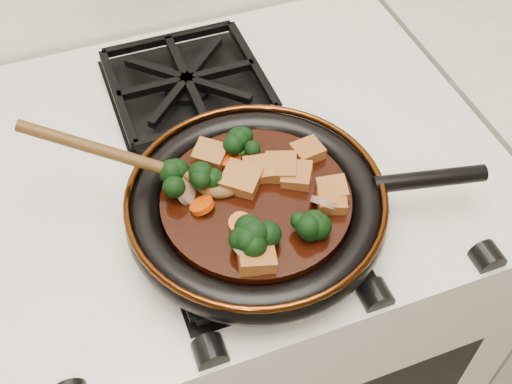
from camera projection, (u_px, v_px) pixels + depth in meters
name	position (u px, v px, depth m)	size (l,w,h in m)	color
stove	(228.00, 314.00, 1.23)	(0.76, 0.60, 0.90)	beige
burner_grate_front	(252.00, 224.00, 0.79)	(0.23, 0.23, 0.03)	black
burner_grate_back	(187.00, 84.00, 0.96)	(0.23, 0.23, 0.03)	black
skillet	(258.00, 206.00, 0.77)	(0.44, 0.32, 0.05)	black
braising_sauce	(256.00, 203.00, 0.77)	(0.23, 0.23, 0.02)	black
tofu_cube_0	(259.00, 170.00, 0.78)	(0.03, 0.04, 0.02)	brown
tofu_cube_1	(331.00, 201.00, 0.75)	(0.03, 0.03, 0.02)	brown
tofu_cube_2	(297.00, 176.00, 0.77)	(0.03, 0.04, 0.02)	brown
tofu_cube_3	(210.00, 155.00, 0.79)	(0.04, 0.03, 0.02)	brown
tofu_cube_4	(332.00, 191.00, 0.76)	(0.03, 0.03, 0.02)	brown
tofu_cube_5	(281.00, 168.00, 0.78)	(0.04, 0.04, 0.02)	brown
tofu_cube_6	(257.00, 258.00, 0.70)	(0.04, 0.04, 0.02)	brown
tofu_cube_7	(307.00, 152.00, 0.80)	(0.04, 0.03, 0.02)	brown
tofu_cube_8	(241.00, 180.00, 0.77)	(0.04, 0.04, 0.02)	brown
broccoli_floret_0	(312.00, 231.00, 0.72)	(0.06, 0.06, 0.05)	black
broccoli_floret_1	(252.00, 234.00, 0.71)	(0.06, 0.06, 0.06)	black
broccoli_floret_2	(180.00, 184.00, 0.76)	(0.06, 0.06, 0.05)	black
broccoli_floret_3	(203.00, 181.00, 0.76)	(0.06, 0.06, 0.05)	black
broccoli_floret_4	(242.00, 151.00, 0.80)	(0.06, 0.06, 0.05)	black
broccoli_floret_5	(261.00, 243.00, 0.71)	(0.06, 0.06, 0.05)	black
carrot_coin_0	(202.00, 205.00, 0.75)	(0.03, 0.03, 0.01)	#B43505
carrot_coin_1	(228.00, 157.00, 0.80)	(0.03, 0.03, 0.01)	#B43505
carrot_coin_2	(253.00, 163.00, 0.79)	(0.03, 0.03, 0.01)	#B43505
carrot_coin_3	(240.00, 224.00, 0.73)	(0.03, 0.03, 0.01)	#B43505
mushroom_slice_0	(245.00, 251.00, 0.70)	(0.04, 0.04, 0.01)	#7E6349
mushroom_slice_1	(187.00, 192.00, 0.76)	(0.03, 0.03, 0.01)	#7E6349
mushroom_slice_2	(325.00, 203.00, 0.75)	(0.03, 0.03, 0.01)	#7E6349
wooden_spoon	(163.00, 168.00, 0.76)	(0.15, 0.09, 0.24)	#4B2E10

